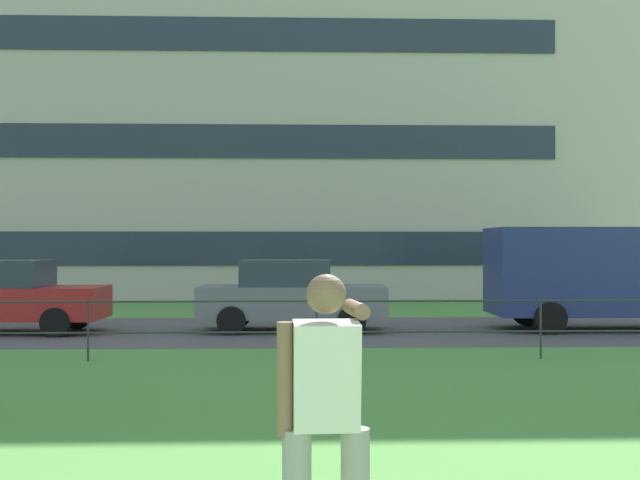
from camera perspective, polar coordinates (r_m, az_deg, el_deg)
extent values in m
cube|color=#565454|center=(18.16, -0.69, -6.21)|extent=(80.00, 6.25, 0.01)
cylinder|color=#333833|center=(13.89, -15.63, -5.95)|extent=(0.04, 0.04, 1.00)
cylinder|color=#333833|center=(13.51, -0.24, -6.13)|extent=(0.04, 0.04, 1.00)
cylinder|color=#333833|center=(14.10, 14.91, -5.87)|extent=(0.04, 0.04, 1.00)
cylinder|color=#333833|center=(13.51, -0.24, -6.34)|extent=(29.34, 0.03, 0.03)
cylinder|color=#333833|center=(13.47, -0.24, -4.22)|extent=(29.34, 0.03, 0.03)
cube|color=silver|center=(4.58, 0.42, -9.27)|extent=(0.37, 0.29, 0.60)
sphere|color=brown|center=(4.54, 0.42, -3.74)|extent=(0.22, 0.22, 0.22)
cylinder|color=brown|center=(4.87, 2.45, -4.75)|extent=(0.12, 0.62, 0.10)
cylinder|color=brown|center=(4.57, -2.42, -9.51)|extent=(0.09, 0.09, 0.62)
cube|color=red|center=(18.76, -20.61, -4.05)|extent=(4.03, 1.78, 0.68)
cube|color=#2D3847|center=(18.78, -21.04, -2.15)|extent=(1.93, 1.56, 0.56)
cylinder|color=black|center=(19.18, -16.29, -5.00)|extent=(0.60, 0.21, 0.60)
cylinder|color=black|center=(17.63, -17.70, -5.40)|extent=(0.60, 0.21, 0.60)
cube|color=slate|center=(17.97, -1.90, -4.24)|extent=(4.04, 1.79, 0.68)
cube|color=#2D3847|center=(17.94, -2.38, -2.26)|extent=(1.93, 1.56, 0.56)
cylinder|color=black|center=(18.82, 1.95, -5.10)|extent=(0.60, 0.21, 0.60)
cylinder|color=black|center=(17.21, 2.19, -5.55)|extent=(0.60, 0.21, 0.60)
cylinder|color=black|center=(18.87, -5.63, -5.08)|extent=(0.60, 0.21, 0.60)
cylinder|color=black|center=(17.27, -6.10, -5.53)|extent=(0.60, 0.21, 0.60)
cube|color=navy|center=(19.26, 19.02, -2.02)|extent=(5.04, 2.08, 1.90)
cylinder|color=black|center=(19.76, 14.00, -4.75)|extent=(0.69, 0.26, 0.68)
cylinder|color=black|center=(17.97, 15.50, -5.18)|extent=(0.69, 0.26, 0.68)
cube|color=beige|center=(33.77, -15.07, 11.41)|extent=(38.56, 10.22, 17.46)
cube|color=#283342|center=(28.08, -17.47, -0.56)|extent=(32.39, 0.06, 1.10)
cube|color=#283342|center=(28.28, -17.46, 6.54)|extent=(32.39, 0.06, 1.10)
cube|color=#283342|center=(28.91, -17.45, 13.43)|extent=(32.39, 0.06, 1.10)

